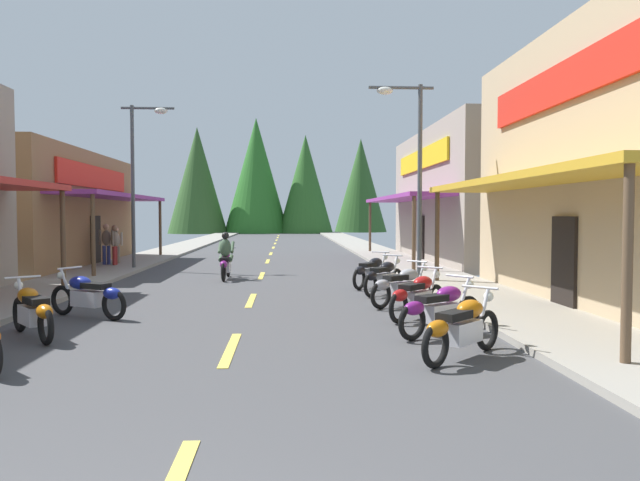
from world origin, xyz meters
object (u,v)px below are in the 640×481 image
motorcycle_parked_right_2 (417,295)px  motorcycle_parked_right_4 (384,276)px  rider_cruising_lead (226,260)px  motorcycle_parked_left_2 (32,310)px  pedestrian_waiting (106,242)px  pedestrian_browsing (115,243)px  motorcycle_parked_left_3 (88,294)px  pedestrian_by_shop (116,244)px  streetlamp_left (140,164)px  motorcycle_parked_right_1 (440,308)px  motorcycle_parked_right_5 (372,271)px  streetlamp_right (411,155)px  motorcycle_parked_right_3 (402,285)px  motorcycle_parked_right_0 (462,326)px

motorcycle_parked_right_2 → motorcycle_parked_right_4: size_ratio=0.93×
motorcycle_parked_right_2 → rider_cruising_lead: size_ratio=0.77×
motorcycle_parked_right_2 → motorcycle_parked_right_4: 3.77m
motorcycle_parked_left_2 → pedestrian_waiting: 14.42m
motorcycle_parked_right_4 → pedestrian_browsing: 12.77m
rider_cruising_lead → pedestrian_browsing: bearing=47.4°
motorcycle_parked_left_2 → motorcycle_parked_left_3: 2.05m
pedestrian_by_shop → pedestrian_waiting: 0.65m
streetlamp_left → motorcycle_parked_right_1: size_ratio=3.48×
motorcycle_parked_right_5 → motorcycle_parked_left_2: same height
streetlamp_right → pedestrian_waiting: streetlamp_right is taller
motorcycle_parked_right_4 → motorcycle_parked_right_3: bearing=-140.1°
motorcycle_parked_right_2 → pedestrian_browsing: size_ratio=0.95×
rider_cruising_lead → pedestrian_waiting: pedestrian_waiting is taller
pedestrian_browsing → pedestrian_waiting: 0.48m
streetlamp_left → motorcycle_parked_right_0: bearing=-60.7°
motorcycle_parked_left_3 → motorcycle_parked_right_0: bearing=179.9°
streetlamp_right → motorcycle_parked_right_1: 8.67m
motorcycle_parked_left_2 → rider_cruising_lead: (2.36, 9.34, 0.17)m
motorcycle_parked_right_2 → rider_cruising_lead: rider_cruising_lead is taller
motorcycle_parked_right_3 → motorcycle_parked_left_3: same height
pedestrian_by_shop → motorcycle_parked_right_0: bearing=-145.2°
pedestrian_by_shop → pedestrian_waiting: bearing=165.1°
motorcycle_parked_left_2 → rider_cruising_lead: 9.63m
motorcycle_parked_left_2 → pedestrian_by_shop: 14.98m
streetlamp_right → motorcycle_parked_left_2: streetlamp_right is taller
streetlamp_left → motorcycle_parked_left_2: 13.22m
motorcycle_parked_right_4 → pedestrian_waiting: bearing=85.7°
streetlamp_left → motorcycle_parked_left_3: (1.48, -10.64, -3.59)m
pedestrian_by_shop → motorcycle_parked_right_1: bearing=-142.0°
motorcycle_parked_right_1 → pedestrian_by_shop: (-9.82, 14.86, 0.45)m
streetlamp_left → pedestrian_waiting: (-1.74, 1.44, -3.04)m
pedestrian_browsing → motorcycle_parked_right_4: bearing=-39.2°
motorcycle_parked_right_0 → pedestrian_browsing: (-9.50, 15.73, 0.52)m
streetlamp_left → pedestrian_browsing: 3.55m
streetlamp_left → rider_cruising_lead: size_ratio=2.94×
rider_cruising_lead → pedestrian_browsing: (-4.89, 4.52, 0.35)m
rider_cruising_lead → motorcycle_parked_right_4: bearing=-130.8°
streetlamp_left → motorcycle_parked_left_2: size_ratio=3.61×
streetlamp_right → motorcycle_parked_right_1: (-1.09, -7.87, -3.49)m
motorcycle_parked_right_0 → motorcycle_parked_right_4: 7.22m
motorcycle_parked_right_0 → motorcycle_parked_right_3: size_ratio=0.92×
motorcycle_parked_right_4 → motorcycle_parked_left_3: size_ratio=0.93×
streetlamp_left → motorcycle_parked_right_4: (8.17, -7.33, -3.59)m
pedestrian_browsing → streetlamp_right: bearing=-27.2°
motorcycle_parked_right_1 → motorcycle_parked_left_2: same height
streetlamp_right → motorcycle_parked_right_0: 10.28m
pedestrian_browsing → motorcycle_parked_right_0: bearing=-56.3°
streetlamp_left → motorcycle_parked_right_2: 14.29m
motorcycle_parked_left_3 → pedestrian_waiting: 12.52m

